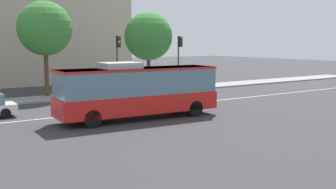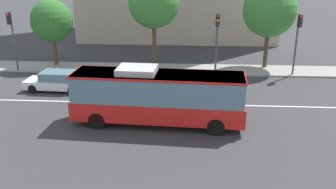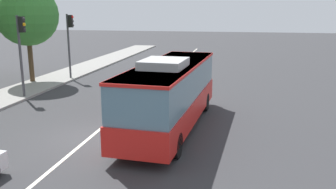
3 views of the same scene
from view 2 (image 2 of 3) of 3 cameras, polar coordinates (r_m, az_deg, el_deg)
name	(u,v)px [view 2 (image 2 of 3)]	position (r m, az deg, el deg)	size (l,w,h in m)	color
ground_plane	(133,103)	(25.23, -5.43, -1.33)	(160.00, 160.00, 0.00)	#333335
sidewalk_kerb	(147,69)	(33.03, -3.24, 4.03)	(80.00, 3.28, 0.14)	gray
lane_centre_line	(133,103)	(25.23, -5.43, -1.32)	(76.00, 0.16, 0.01)	silver
transit_bus	(158,95)	(21.35, -1.64, -0.10)	(10.13, 3.09, 3.46)	red
sedan_white_ahead	(57,81)	(28.63, -16.83, 2.02)	(4.58, 2.00, 1.46)	white
traffic_light_near_corner	(12,31)	(34.10, -23.11, 9.01)	(0.34, 0.62, 5.20)	#47474C
traffic_light_mid_block	(217,33)	(30.77, 7.62, 9.38)	(0.32, 0.62, 5.20)	#47474C
traffic_light_far_corner	(298,34)	(31.90, 19.51, 8.80)	(0.34, 0.62, 5.20)	#47474C
street_tree_kerbside_left	(154,3)	(32.94, -2.23, 14.04)	(4.48, 4.48, 7.99)	#4C3823
street_tree_kerbside_centre	(52,21)	(34.91, -17.60, 10.83)	(3.74, 3.74, 6.01)	#4C3823
street_tree_kerbside_right	(270,10)	(33.50, 15.49, 12.46)	(4.61, 4.61, 7.47)	#4C3823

